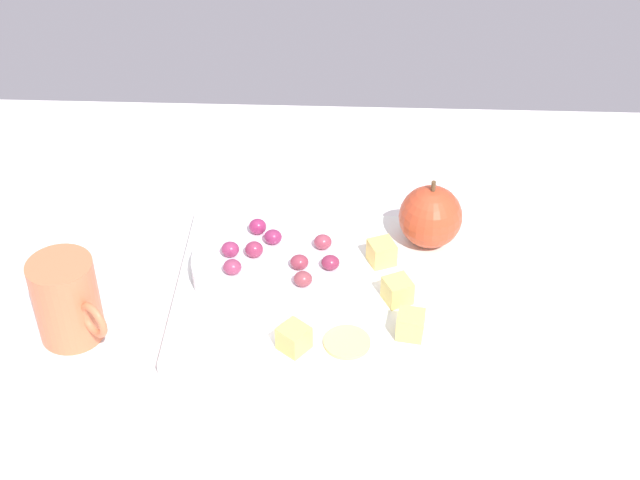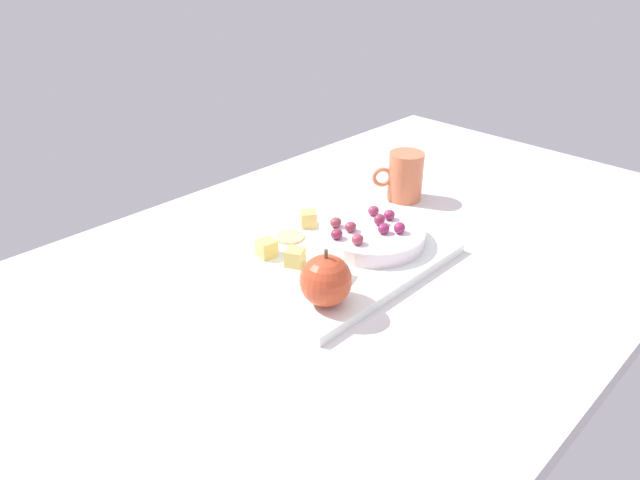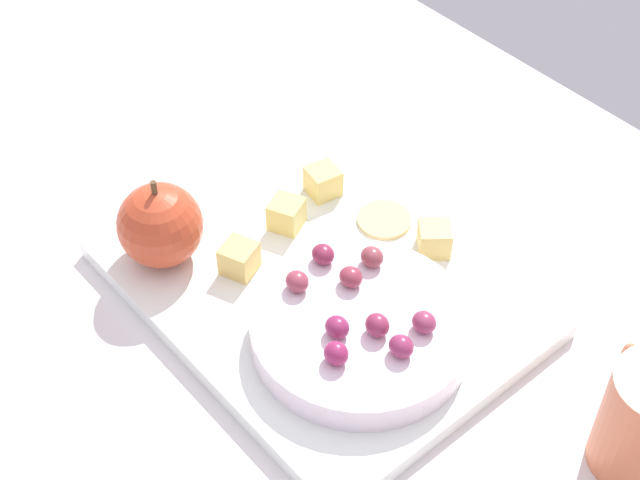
# 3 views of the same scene
# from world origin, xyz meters

# --- Properties ---
(table) EXTENTS (1.41, 0.81, 0.04)m
(table) POSITION_xyz_m (0.00, 0.00, 0.02)
(table) COLOR silver
(table) RESTS_ON ground
(platter) EXTENTS (0.34, 0.26, 0.02)m
(platter) POSITION_xyz_m (0.04, -0.01, 0.04)
(platter) COLOR white
(platter) RESTS_ON table
(serving_dish) EXTENTS (0.17, 0.17, 0.03)m
(serving_dish) POSITION_xyz_m (-0.03, -0.00, 0.06)
(serving_dish) COLOR white
(serving_dish) RESTS_ON platter
(apple_whole) EXTENTS (0.07, 0.07, 0.07)m
(apple_whole) POSITION_xyz_m (0.15, 0.07, 0.09)
(apple_whole) COLOR #C24426
(apple_whole) RESTS_ON platter
(apple_stem) EXTENTS (0.01, 0.01, 0.01)m
(apple_stem) POSITION_xyz_m (0.15, 0.07, 0.13)
(apple_stem) COLOR brown
(apple_stem) RESTS_ON apple_whole
(cheese_cube_0) EXTENTS (0.04, 0.04, 0.03)m
(cheese_cube_0) POSITION_xyz_m (0.09, 0.03, 0.07)
(cheese_cube_0) COLOR #F2C967
(cheese_cube_0) RESTS_ON platter
(cheese_cube_1) EXTENTS (0.03, 0.03, 0.03)m
(cheese_cube_1) POSITION_xyz_m (0.12, -0.09, 0.07)
(cheese_cube_1) COLOR #F0D068
(cheese_cube_1) RESTS_ON platter
(cheese_cube_2) EXTENTS (0.04, 0.04, 0.03)m
(cheese_cube_2) POSITION_xyz_m (0.11, -0.04, 0.07)
(cheese_cube_2) COLOR #E1CB68
(cheese_cube_2) RESTS_ON platter
(cheese_cube_3) EXTENTS (0.04, 0.04, 0.03)m
(cheese_cube_3) POSITION_xyz_m (0.00, -0.11, 0.07)
(cheese_cube_3) COLOR #E0C367
(cheese_cube_3) RESTS_ON platter
(cracker_0) EXTENTS (0.05, 0.05, 0.00)m
(cracker_0) POSITION_xyz_m (0.05, -0.11, 0.05)
(cracker_0) COLOR #E1C07D
(cracker_0) RESTS_ON platter
(grape_0) EXTENTS (0.02, 0.02, 0.02)m
(grape_0) POSITION_xyz_m (-0.03, 0.02, 0.09)
(grape_0) COLOR #8C2754
(grape_0) RESTS_ON serving_dish
(grape_1) EXTENTS (0.02, 0.02, 0.02)m
(grape_1) POSITION_xyz_m (0.01, -0.05, 0.09)
(grape_1) COLOR #913E48
(grape_1) RESTS_ON serving_dish
(grape_2) EXTENTS (0.02, 0.02, 0.02)m
(grape_2) POSITION_xyz_m (-0.07, -0.03, 0.09)
(grape_2) COLOR #933656
(grape_2) RESTS_ON serving_dish
(grape_3) EXTENTS (0.02, 0.02, 0.02)m
(grape_3) POSITION_xyz_m (-0.05, 0.04, 0.09)
(grape_3) COLOR #942655
(grape_3) RESTS_ON serving_dish
(grape_4) EXTENTS (0.02, 0.02, 0.02)m
(grape_4) POSITION_xyz_m (0.02, 0.02, 0.09)
(grape_4) COLOR #9A3B4D
(grape_4) RESTS_ON serving_dish
(grape_5) EXTENTS (0.02, 0.02, 0.02)m
(grape_5) POSITION_xyz_m (-0.00, -0.02, 0.09)
(grape_5) COLOR #913345
(grape_5) RESTS_ON serving_dish
(grape_6) EXTENTS (0.02, 0.02, 0.02)m
(grape_6) POSITION_xyz_m (-0.08, -0.00, 0.09)
(grape_6) COLOR #912D57
(grape_6) RESTS_ON serving_dish
(grape_7) EXTENTS (0.02, 0.02, 0.02)m
(grape_7) POSITION_xyz_m (0.03, -0.02, 0.09)
(grape_7) COLOR #882846
(grape_7) RESTS_ON serving_dish
(grape_8) EXTENTS (0.02, 0.02, 0.02)m
(grape_8) POSITION_xyz_m (-0.05, -0.00, 0.09)
(grape_8) COLOR #902D4D
(grape_8) RESTS_ON serving_dish
(cup) EXTENTS (0.09, 0.08, 0.09)m
(cup) POSITION_xyz_m (-0.24, -0.09, 0.08)
(cup) COLOR #D97048
(cup) RESTS_ON table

